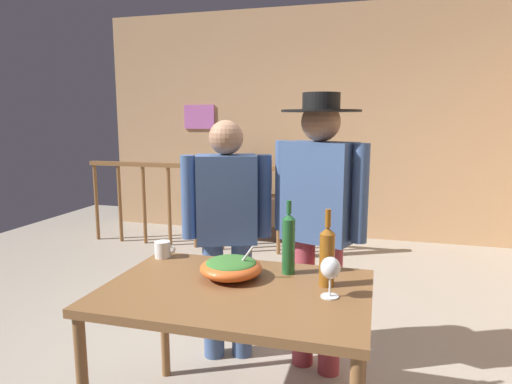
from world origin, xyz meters
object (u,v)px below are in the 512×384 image
Objects in this scene: salad_bowl at (231,267)px; person_standing_right at (319,210)px; wine_bottle_amber at (327,255)px; stair_railing at (226,198)px; flat_screen_tv at (251,177)px; framed_picture at (199,117)px; serving_table at (236,303)px; person_standing_left at (227,223)px; wine_bottle_green at (289,243)px; tv_console at (251,216)px; wine_glass at (330,269)px; mug_white at (163,249)px.

person_standing_right is (0.35, 0.57, 0.19)m from salad_bowl.
wine_bottle_amber is 0.57m from person_standing_right.
stair_railing reaches higher than flat_screen_tv.
framed_picture is 4.32m from serving_table.
person_standing_left is at bearing 19.76° from person_standing_right.
wine_bottle_green is at bearing -64.49° from stair_railing.
wine_glass reaches higher than tv_console.
framed_picture is 4.34m from wine_bottle_amber.
mug_white is (-0.96, 0.31, -0.08)m from wine_glass.
tv_console is 3.30m from mug_white.
stair_railing is 5.15× the size of flat_screen_tv.
stair_railing is at bearing 109.90° from salad_bowl.
framed_picture is at bearing 120.32° from wine_bottle_amber.
wine_glass reaches higher than mug_white.
wine_glass is at bearing 121.58° from person_standing_right.
wine_bottle_amber is (1.35, -3.42, 0.63)m from tv_console.
wine_bottle_amber is at bearing 2.43° from salad_bowl.
salad_bowl is at bearing -75.49° from tv_console.
stair_railing is 2.95m from wine_bottle_green.
person_standing_left is at bearing 56.28° from mug_white.
framed_picture reaches higher than salad_bowl.
flat_screen_tv is 3.78m from wine_glass.
person_standing_left reaches higher than wine_bottle_amber.
wine_bottle_green is at bearing 133.18° from wine_glass.
person_standing_left is at bearing -76.85° from tv_console.
framed_picture is 3.80m from person_standing_right.
person_standing_right is (0.57, 0.00, 0.12)m from person_standing_left.
person_standing_left reaches higher than stair_railing.
stair_railing is at bearing 115.51° from wine_bottle_green.
wine_glass is 0.71m from person_standing_right.
stair_railing is 2.64m from mug_white.
stair_railing is (0.70, -0.94, -0.92)m from framed_picture.
serving_table is 0.48m from wine_bottle_amber.
stair_railing reaches higher than mug_white.
wine_glass is (1.38, -3.55, 0.61)m from tv_console.
salad_bowl reaches higher than serving_table.
serving_table is at bearing -65.26° from framed_picture.
wine_bottle_amber is at bearing -68.28° from flat_screen_tv.
person_standing_left is at bearing 111.02° from salad_bowl.
framed_picture reaches higher than flat_screen_tv.
salad_bowl reaches higher than mug_white.
flat_screen_tv is 1.49× the size of wine_bottle_amber.
serving_table is 0.81m from person_standing_right.
mug_white is (0.42, -3.23, 0.53)m from tv_console.
flat_screen_tv is at bearing 97.48° from mug_white.
flat_screen_tv is 1.45× the size of wine_bottle_green.
person_standing_right is at bearing 58.97° from salad_bowl.
wine_bottle_amber is at bearing -68.46° from tv_console.
stair_railing reaches higher than tv_console.
serving_table is 4.01× the size of salad_bowl.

